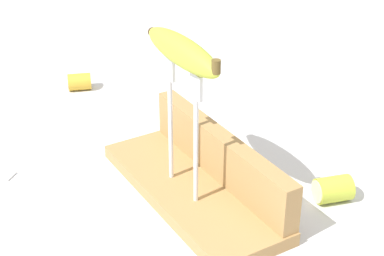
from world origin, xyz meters
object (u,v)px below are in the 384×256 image
Objects in this scene: fork_stand_center at (183,118)px; banana_chunk_near at (78,82)px; banana_raised_center at (182,51)px; banana_chunk_far at (333,189)px.

banana_chunk_near is at bearing 178.41° from fork_stand_center.
fork_stand_center is 0.10m from banana_raised_center.
fork_stand_center is 1.09× the size of banana_raised_center.
banana_chunk_near is (-0.45, 0.01, -0.12)m from fork_stand_center.
banana_raised_center is 0.51m from banana_chunk_near.
banana_raised_center is 3.27× the size of banana_chunk_near.
banana_chunk_near is (-0.45, 0.01, -0.23)m from banana_raised_center.
banana_chunk_near is 0.90× the size of banana_chunk_far.
fork_stand_center is 0.47m from banana_chunk_near.
banana_raised_center reaches higher than banana_chunk_near.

